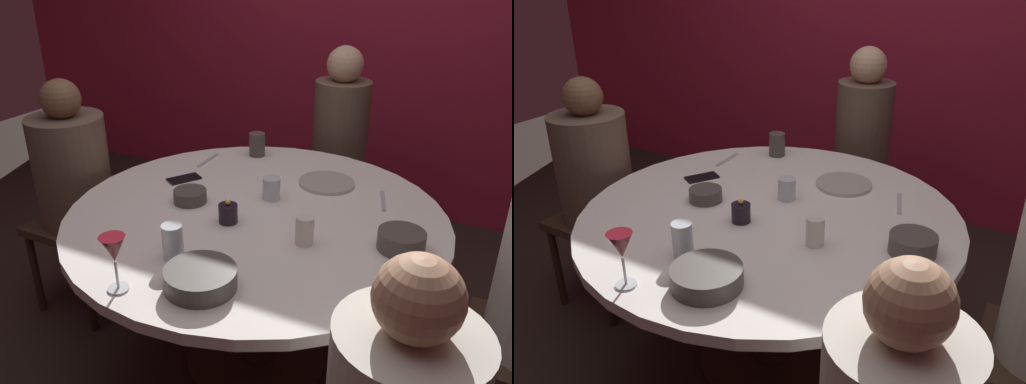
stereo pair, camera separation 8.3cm
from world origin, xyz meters
TOP-DOWN VIEW (x-y plane):
  - ground_plane at (0.00, 0.00)m, footprint 8.00×8.00m
  - back_wall at (0.00, 1.77)m, footprint 6.00×0.10m
  - dining_table at (0.00, 0.00)m, footprint 1.43×1.43m
  - seated_diner_left at (-0.94, 0.00)m, footprint 0.40×0.40m
  - seated_diner_back at (0.00, 1.01)m, footprint 0.40×0.40m
  - candle_holder at (-0.05, -0.12)m, footprint 0.07×0.07m
  - wine_glass at (-0.13, -0.63)m, footprint 0.08×0.08m
  - dinner_plate at (0.15, 0.36)m, footprint 0.23×0.23m
  - cell_phone at (-0.41, 0.12)m, footprint 0.13×0.16m
  - bowl_serving_large at (0.55, -0.03)m, footprint 0.16×0.16m
  - bowl_salad_center at (0.08, -0.51)m, footprint 0.22×0.22m
  - bowl_small_white at (-0.27, -0.04)m, footprint 0.13×0.13m
  - cup_near_candle at (-0.09, -0.41)m, footprint 0.07×0.07m
  - cup_by_left_diner at (0.01, 0.12)m, footprint 0.07×0.07m
  - cup_by_right_diner at (0.25, -0.14)m, footprint 0.06×0.06m
  - cup_center_front at (-0.26, 0.53)m, footprint 0.08×0.08m
  - fork_near_plate at (-0.44, 0.36)m, footprint 0.02×0.18m
  - knife_near_plate at (0.41, 0.30)m, footprint 0.07×0.18m

SIDE VIEW (x-z plane):
  - ground_plane at x=0.00m, z-range 0.00..0.00m
  - dining_table at x=0.00m, z-range 0.23..0.96m
  - seated_diner_left at x=-0.94m, z-range 0.14..1.28m
  - fork_near_plate at x=-0.44m, z-range 0.73..0.74m
  - knife_near_plate at x=0.41m, z-range 0.73..0.74m
  - cell_phone at x=-0.41m, z-range 0.73..0.74m
  - seated_diner_back at x=0.00m, z-range 0.13..1.34m
  - dinner_plate at x=0.15m, z-range 0.73..0.75m
  - bowl_small_white at x=-0.27m, z-range 0.73..0.78m
  - bowl_salad_center at x=0.08m, z-range 0.73..0.79m
  - bowl_serving_large at x=0.55m, z-range 0.73..0.80m
  - candle_holder at x=-0.05m, z-range 0.72..0.81m
  - cup_by_left_diner at x=0.01m, z-range 0.73..0.82m
  - cup_by_right_diner at x=0.25m, z-range 0.73..0.83m
  - cup_center_front at x=-0.26m, z-range 0.73..0.84m
  - cup_near_candle at x=-0.09m, z-range 0.73..0.85m
  - wine_glass at x=-0.13m, z-range 0.77..0.95m
  - back_wall at x=0.00m, z-range 0.00..2.60m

